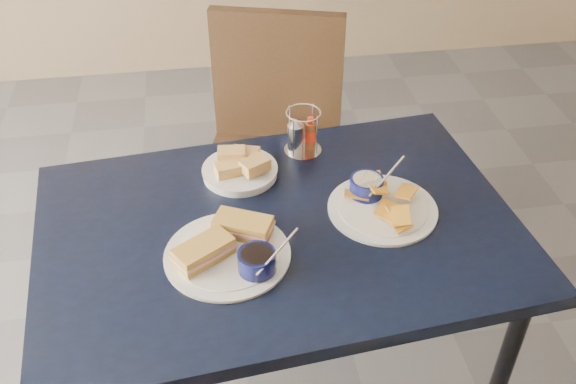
{
  "coord_description": "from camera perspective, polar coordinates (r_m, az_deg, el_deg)",
  "views": [
    {
      "loc": [
        -0.06,
        -1.06,
        1.83
      ],
      "look_at": [
        0.13,
        0.19,
        0.82
      ],
      "focal_mm": 40.0,
      "sensor_mm": 36.0,
      "label": 1
    }
  ],
  "objects": [
    {
      "name": "condiment_caddy",
      "position": [
        1.86,
        1.19,
        5.1
      ],
      "size": [
        0.11,
        0.11,
        0.14
      ],
      "color": "silver",
      "rests_on": "dining_table"
    },
    {
      "name": "plantain_plate",
      "position": [
        1.69,
        7.99,
        -0.76
      ],
      "size": [
        0.29,
        0.29,
        0.12
      ],
      "color": "white",
      "rests_on": "dining_table"
    },
    {
      "name": "dining_table",
      "position": [
        1.68,
        -0.81,
        -4.58
      ],
      "size": [
        1.28,
        0.92,
        0.75
      ],
      "color": "black",
      "rests_on": "ground"
    },
    {
      "name": "chair_far",
      "position": [
        2.31,
        -1.95,
        5.07
      ],
      "size": [
        0.57,
        0.56,
        0.98
      ],
      "color": "black",
      "rests_on": "ground"
    },
    {
      "name": "bread_basket",
      "position": [
        1.79,
        -4.28,
        2.15
      ],
      "size": [
        0.21,
        0.21,
        0.07
      ],
      "color": "white",
      "rests_on": "dining_table"
    },
    {
      "name": "sandwich_plate",
      "position": [
        1.54,
        -5.09,
        -5.02
      ],
      "size": [
        0.32,
        0.31,
        0.12
      ],
      "color": "white",
      "rests_on": "dining_table"
    }
  ]
}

